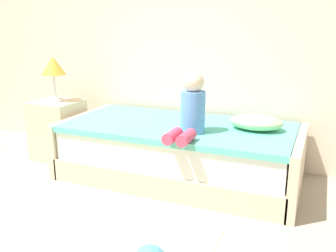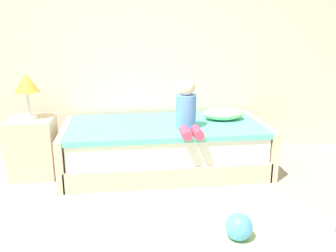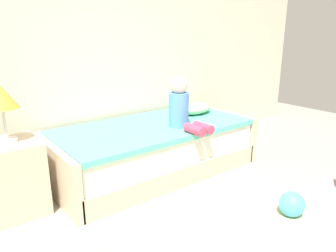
# 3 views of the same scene
# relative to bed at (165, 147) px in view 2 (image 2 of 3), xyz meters

# --- Properties ---
(wall_rear) EXTENTS (7.20, 0.10, 2.90)m
(wall_rear) POSITION_rel_bed_xyz_m (-0.60, 0.60, 1.20)
(wall_rear) COLOR beige
(wall_rear) RESTS_ON ground
(bed) EXTENTS (2.11, 1.00, 0.50)m
(bed) POSITION_rel_bed_xyz_m (0.00, 0.00, 0.00)
(bed) COLOR beige
(bed) RESTS_ON ground
(nightstand) EXTENTS (0.44, 0.44, 0.60)m
(nightstand) POSITION_rel_bed_xyz_m (-1.35, 0.02, 0.05)
(nightstand) COLOR beige
(nightstand) RESTS_ON ground
(table_lamp) EXTENTS (0.24, 0.24, 0.45)m
(table_lamp) POSITION_rel_bed_xyz_m (-1.35, 0.02, 0.69)
(table_lamp) COLOR silver
(table_lamp) RESTS_ON nightstand
(child_figure) EXTENTS (0.20, 0.51, 0.50)m
(child_figure) POSITION_rel_bed_xyz_m (0.19, -0.23, 0.46)
(child_figure) COLOR #598CD1
(child_figure) RESTS_ON bed
(pillow) EXTENTS (0.44, 0.30, 0.13)m
(pillow) POSITION_rel_bed_xyz_m (0.65, 0.10, 0.32)
(pillow) COLOR #99CC8C
(pillow) RESTS_ON bed
(toy_ball) EXTENTS (0.20, 0.20, 0.20)m
(toy_ball) POSITION_rel_bed_xyz_m (0.37, -1.38, -0.14)
(toy_ball) COLOR #4C99E5
(toy_ball) RESTS_ON ground
(area_rug) EXTENTS (1.60, 1.10, 0.01)m
(area_rug) POSITION_rel_bed_xyz_m (-0.18, -1.30, -0.24)
(area_rug) COLOR #B2D189
(area_rug) RESTS_ON ground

